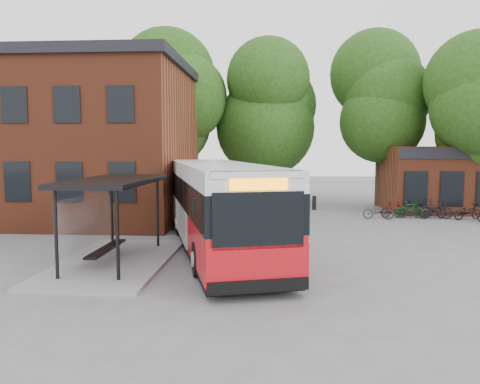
# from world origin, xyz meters

# --- Properties ---
(ground) EXTENTS (100.00, 100.00, 0.00)m
(ground) POSITION_xyz_m (0.00, 0.00, 0.00)
(ground) COLOR #606062
(station_building) EXTENTS (18.40, 10.40, 8.50)m
(station_building) POSITION_xyz_m (-13.00, 9.00, 4.25)
(station_building) COLOR brown
(station_building) RESTS_ON ground
(bus_shelter) EXTENTS (3.60, 7.00, 2.90)m
(bus_shelter) POSITION_xyz_m (-4.50, -1.00, 1.45)
(bus_shelter) COLOR black
(bus_shelter) RESTS_ON ground
(bike_rail) EXTENTS (5.20, 0.10, 0.38)m
(bike_rail) POSITION_xyz_m (9.28, 10.00, 0.19)
(bike_rail) COLOR black
(bike_rail) RESTS_ON ground
(tree_0) EXTENTS (7.92, 7.92, 11.00)m
(tree_0) POSITION_xyz_m (-6.00, 16.00, 5.50)
(tree_0) COLOR #1C3F10
(tree_0) RESTS_ON ground
(tree_1) EXTENTS (7.92, 7.92, 10.40)m
(tree_1) POSITION_xyz_m (1.00, 17.00, 5.20)
(tree_1) COLOR #1C3F10
(tree_1) RESTS_ON ground
(tree_2) EXTENTS (7.92, 7.92, 11.00)m
(tree_2) POSITION_xyz_m (8.00, 16.00, 5.50)
(tree_2) COLOR #1C3F10
(tree_2) RESTS_ON ground
(city_bus) EXTENTS (6.21, 13.29, 3.31)m
(city_bus) POSITION_xyz_m (-1.30, 1.51, 1.66)
(city_bus) COLOR red
(city_bus) RESTS_ON ground
(bicycle_0) EXTENTS (1.71, 0.86, 0.86)m
(bicycle_0) POSITION_xyz_m (6.64, 9.73, 0.43)
(bicycle_0) COLOR #26262D
(bicycle_0) RESTS_ON ground
(bicycle_1) EXTENTS (1.57, 0.78, 0.91)m
(bicycle_1) POSITION_xyz_m (7.60, 10.33, 0.45)
(bicycle_1) COLOR #380404
(bicycle_1) RESTS_ON ground
(bicycle_2) EXTENTS (1.73, 0.72, 0.89)m
(bicycle_2) POSITION_xyz_m (8.43, 10.37, 0.44)
(bicycle_2) COLOR #114420
(bicycle_2) RESTS_ON ground
(bicycle_3) EXTENTS (1.58, 0.53, 0.93)m
(bicycle_3) POSITION_xyz_m (8.51, 10.27, 0.47)
(bicycle_3) COLOR #0B3A1E
(bicycle_3) RESTS_ON ground
(bicycle_4) EXTENTS (1.85, 1.19, 0.92)m
(bicycle_4) POSITION_xyz_m (9.71, 10.10, 0.46)
(bicycle_4) COLOR black
(bicycle_4) RESTS_ON ground
(bicycle_5) EXTENTS (1.81, 1.16, 1.06)m
(bicycle_5) POSITION_xyz_m (9.92, 10.27, 0.53)
(bicycle_5) COLOR black
(bicycle_5) RESTS_ON ground
(bicycle_6) EXTENTS (1.79, 1.09, 0.89)m
(bicycle_6) POSITION_xyz_m (11.48, 9.90, 0.44)
(bicycle_6) COLOR black
(bicycle_6) RESTS_ON ground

